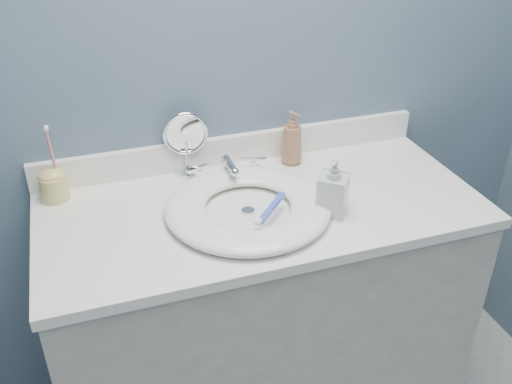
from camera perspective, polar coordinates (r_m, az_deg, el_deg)
name	(u,v)px	position (r m, az deg, el deg)	size (l,w,h in m)	color
back_wall	(231,62)	(1.69, -2.49, 12.89)	(2.20, 0.02, 2.40)	#49606E
vanity_cabinet	(261,325)	(1.86, 0.51, -13.12)	(1.20, 0.55, 0.85)	#BBB8AB
countertop	(262,208)	(1.59, 0.58, -1.63)	(1.22, 0.57, 0.03)	white
backsplash	(234,149)	(1.78, -2.18, 4.32)	(1.22, 0.02, 0.09)	white
basin	(248,206)	(1.53, -0.81, -1.45)	(0.45, 0.45, 0.04)	white
drain	(248,211)	(1.54, -0.80, -1.92)	(0.04, 0.04, 0.01)	silver
faucet	(228,170)	(1.69, -2.86, 2.18)	(0.25, 0.13, 0.07)	silver
makeup_mirror	(186,140)	(1.70, -7.03, 5.14)	(0.13, 0.08, 0.20)	silver
soap_bottle_amber	(292,138)	(1.76, 3.61, 5.42)	(0.07, 0.07, 0.17)	#966543
soap_bottle_clear	(333,186)	(1.52, 7.75, 0.60)	(0.07, 0.08, 0.17)	silver
toothbrush_holder	(53,183)	(1.68, -19.61, 0.85)	(0.08, 0.08, 0.22)	#D7C06B
toothbrush_lying	(271,209)	(1.48, 1.46, -1.72)	(0.13, 0.14, 0.02)	blue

